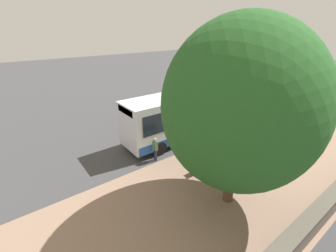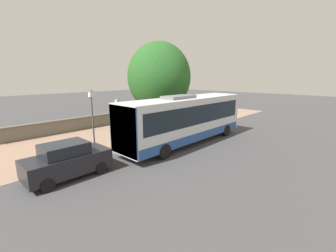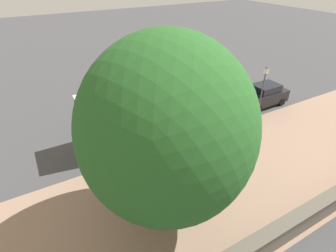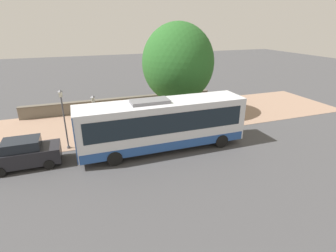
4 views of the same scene
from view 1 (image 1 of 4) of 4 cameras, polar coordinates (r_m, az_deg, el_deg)
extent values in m
plane|color=#424244|center=(18.48, 12.24, -3.05)|extent=(120.00, 120.00, 0.00)
cube|color=#937560|center=(16.35, 24.19, -8.55)|extent=(9.00, 44.00, 0.02)
cube|color=silver|center=(18.25, 6.36, 3.97)|extent=(2.62, 11.94, 3.15)
cube|color=black|center=(18.12, 6.42, 5.19)|extent=(2.66, 10.98, 1.39)
cube|color=#264C93|center=(18.72, 6.19, 0.34)|extent=(2.66, 11.70, 0.63)
cube|color=#264C93|center=(22.58, 17.54, 6.92)|extent=(2.66, 0.06, 3.02)
cube|color=black|center=(14.60, -10.72, 3.79)|extent=(1.97, 0.08, 0.44)
cube|color=slate|center=(18.36, 8.68, 9.48)|extent=(1.31, 2.63, 0.22)
cylinder|color=black|center=(15.60, -2.11, -5.71)|extent=(0.30, 1.00, 1.00)
cylinder|color=black|center=(17.45, -6.77, -2.48)|extent=(0.30, 1.00, 1.00)
cylinder|color=black|center=(20.67, 16.05, 1.05)|extent=(0.30, 1.00, 1.00)
cylinder|color=black|center=(22.09, 11.05, 3.05)|extent=(0.30, 1.00, 1.00)
cylinder|color=#2D2D33|center=(17.75, 15.21, -0.01)|extent=(0.08, 0.08, 2.51)
cylinder|color=#2D2D33|center=(16.00, 9.61, -2.20)|extent=(0.08, 0.08, 2.51)
cylinder|color=#2D2D33|center=(16.94, 19.38, -1.76)|extent=(0.08, 0.08, 2.51)
cylinder|color=#2D2D33|center=(15.09, 13.96, -4.30)|extent=(0.08, 0.08, 2.51)
cube|color=#2D2D33|center=(15.90, 15.12, 2.23)|extent=(1.89, 2.79, 0.08)
cube|color=silver|center=(15.95, 16.82, -2.53)|extent=(0.03, 2.24, 2.01)
cylinder|color=#2D3347|center=(15.01, -3.04, -7.49)|extent=(0.12, 0.12, 0.80)
cylinder|color=#2D3347|center=(15.12, -3.38, -7.23)|extent=(0.12, 0.12, 0.80)
cube|color=#59724C|center=(14.70, -3.27, -4.96)|extent=(0.34, 0.22, 0.64)
sphere|color=tan|center=(14.50, -3.31, -3.47)|extent=(0.22, 0.22, 0.22)
cube|color=brown|center=(14.11, 8.34, -9.73)|extent=(0.40, 1.62, 0.06)
cube|color=brown|center=(13.89, 8.90, -9.24)|extent=(0.04, 1.62, 0.40)
cube|color=black|center=(14.64, 10.11, -9.56)|extent=(0.32, 0.06, 0.45)
cube|color=black|center=(13.86, 6.35, -11.44)|extent=(0.32, 0.06, 0.45)
cylinder|color=#4C4C51|center=(22.48, 22.72, 0.78)|extent=(0.24, 0.24, 0.16)
cylinder|color=#4C4C51|center=(21.86, 23.50, 5.33)|extent=(0.10, 0.10, 3.93)
cube|color=silver|center=(21.35, 24.44, 10.77)|extent=(0.24, 0.24, 0.35)
pyramid|color=#4C4C51|center=(21.30, 24.56, 11.40)|extent=(0.28, 0.28, 0.14)
cylinder|color=#4C4C51|center=(20.62, 20.37, -0.88)|extent=(0.24, 0.24, 0.16)
cylinder|color=#4C4C51|center=(20.06, 20.99, 3.14)|extent=(0.10, 0.10, 3.26)
cube|color=silver|center=(19.54, 21.77, 8.09)|extent=(0.24, 0.24, 0.35)
pyramid|color=#4C4C51|center=(19.48, 21.88, 8.78)|extent=(0.28, 0.28, 0.14)
cylinder|color=brown|center=(11.66, 15.65, -11.61)|extent=(0.50, 0.50, 3.22)
ellipsoid|color=#265B23|center=(10.10, 17.82, 4.75)|extent=(6.81, 6.81, 7.49)
cube|color=black|center=(25.16, 22.51, 4.86)|extent=(1.88, 4.20, 0.98)
cube|color=black|center=(25.02, 22.93, 6.62)|extent=(1.60, 2.18, 0.61)
cylinder|color=black|center=(23.76, 22.41, 2.67)|extent=(0.22, 0.64, 0.64)
cylinder|color=black|center=(24.62, 18.94, 3.91)|extent=(0.22, 0.64, 0.64)
cylinder|color=black|center=(26.05, 25.58, 3.90)|extent=(0.22, 0.64, 0.64)
cylinder|color=black|center=(26.84, 22.31, 5.02)|extent=(0.22, 0.64, 0.64)
camera|label=2|loc=(34.49, 11.04, 18.54)|focal=24.00mm
camera|label=3|loc=(4.90, 92.14, 29.98)|focal=28.00mm
camera|label=4|loc=(33.71, -6.57, 24.60)|focal=28.00mm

